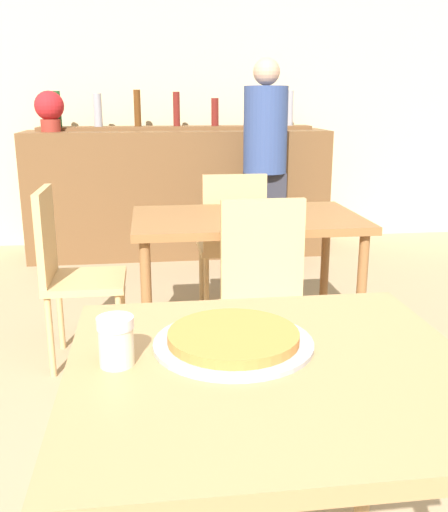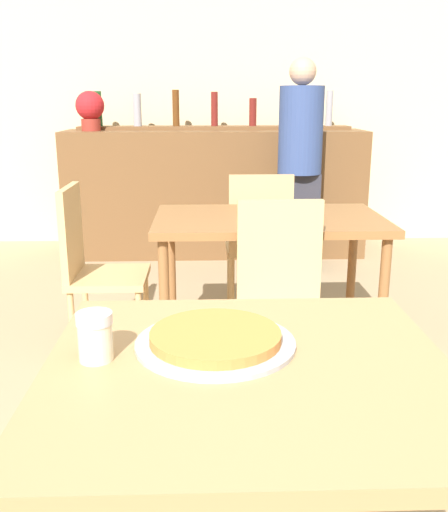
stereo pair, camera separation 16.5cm
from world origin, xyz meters
The scene contains 12 objects.
wall_back centered at (0.00, 4.37, 1.40)m, with size 8.00×0.05×2.80m.
dining_table_near centered at (0.00, 0.00, 0.69)m, with size 0.92×0.86×0.78m.
dining_table_far centered at (0.24, 1.72, 0.68)m, with size 1.18×0.72×0.76m.
bar_counter centered at (0.00, 3.87, 0.55)m, with size 2.60×0.56×1.09m.
bar_back_shelf centered at (-0.01, 4.01, 1.16)m, with size 2.39×0.24×0.34m.
chair_far_side_front centered at (0.24, 1.20, 0.53)m, with size 0.40×0.40×0.93m.
chair_far_side_back centered at (0.24, 2.25, 0.53)m, with size 0.40×0.40×0.93m.
chair_far_side_left centered at (-0.69, 1.72, 0.53)m, with size 0.40×0.40×0.93m.
pizza_tray centered at (-0.07, 0.10, 0.80)m, with size 0.39×0.39×0.04m.
cheese_shaker centered at (-0.34, 0.04, 0.84)m, with size 0.08×0.08×0.11m.
person_standing centered at (0.65, 3.29, 0.89)m, with size 0.34×0.34×1.65m.
potted_plant centered at (-1.05, 3.82, 1.27)m, with size 0.24×0.24×0.33m.
Camera 2 is at (-0.10, -1.16, 1.35)m, focal length 40.00 mm.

